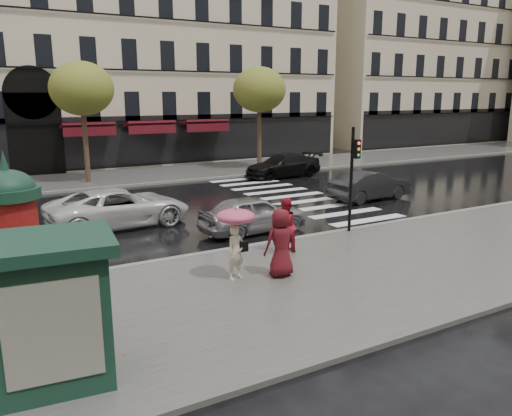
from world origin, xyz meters
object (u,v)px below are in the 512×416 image
woman_umbrella (236,232)px  newsstand (51,309)px  car_black (283,165)px  morris_column (12,238)px  traffic_light (353,169)px  woman_red (285,226)px  car_white (119,207)px  car_silver (253,214)px  car_darkgrey (370,185)px  man_burgundy (281,243)px

woman_umbrella → newsstand: newsstand is taller
woman_umbrella → car_black: (10.48, 14.20, -0.70)m
morris_column → newsstand: (0.32, -3.26, -0.44)m
traffic_light → woman_red: bearing=-164.0°
woman_red → newsstand: size_ratio=0.68×
car_white → car_black: bearing=-64.8°
morris_column → traffic_light: bearing=8.9°
car_silver → woman_umbrella: bearing=142.5°
woman_red → car_silver: woman_red is taller
woman_umbrella → car_darkgrey: (10.44, 6.47, -0.70)m
man_burgundy → car_silver: 4.87m
woman_red → morris_column: 7.52m
woman_umbrella → man_burgundy: woman_umbrella is taller
traffic_light → car_white: bearing=143.0°
morris_column → traffic_light: 11.00m
woman_umbrella → car_black: woman_umbrella is taller
woman_red → newsstand: 8.17m
newsstand → morris_column: bearing=95.6°
woman_umbrella → traffic_light: (5.70, 2.18, 0.95)m
woman_red → morris_column: size_ratio=0.47×
traffic_light → car_black: (4.78, 12.02, -1.64)m
morris_column → car_darkgrey: 16.75m
woman_red → car_white: bearing=-81.9°
morris_column → car_silver: morris_column is taller
man_burgundy → traffic_light: (4.56, 2.57, 1.31)m
woman_red → car_white: 7.05m
morris_column → car_white: morris_column is taller
car_silver → car_darkgrey: size_ratio=0.94×
newsstand → car_darkgrey: 17.87m
car_white → newsstand: bearing=154.7°
woman_red → car_white: (-3.43, 6.15, -0.25)m
woman_red → traffic_light: (3.42, 0.98, 1.37)m
woman_red → car_black: size_ratio=0.36×
newsstand → car_silver: bearing=42.2°
morris_column → newsstand: size_ratio=1.44×
man_burgundy → morris_column: 6.41m
traffic_light → car_black: traffic_light is taller
newsstand → car_black: (15.32, 16.98, -0.71)m
car_darkgrey → newsstand: bearing=117.2°
woman_umbrella → man_burgundy: 1.25m
car_silver → car_black: (7.64, 10.03, 0.02)m
man_burgundy → car_silver: (1.70, 4.55, -0.36)m
woman_umbrella → woman_red: woman_umbrella is taller
car_black → newsstand: bearing=-44.5°
car_black → man_burgundy: bearing=-35.1°
morris_column → man_burgundy: bearing=-7.8°
car_white → man_burgundy: bearing=-168.8°
newsstand → car_silver: 10.38m
morris_column → car_darkgrey: bearing=21.0°
morris_column → car_white: bearing=59.8°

